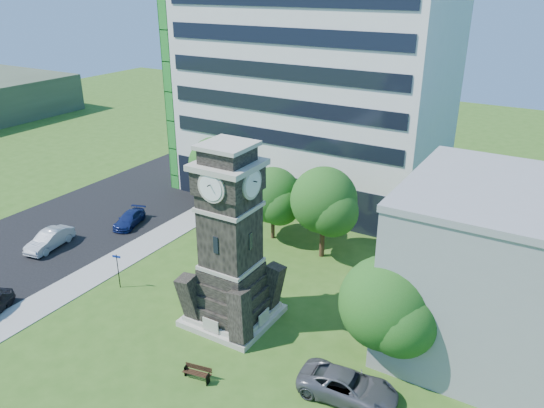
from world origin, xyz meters
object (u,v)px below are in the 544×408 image
Objects in this scene: clock_tower at (231,248)px; car_east_lot at (348,386)px; park_bench at (197,372)px; car_street_mid at (50,240)px; car_street_north at (129,219)px; street_sign at (118,267)px.

car_east_lot is at bearing -16.64° from clock_tower.
car_east_lot reaches higher than park_bench.
clock_tower is 19.64m from car_street_mid.
car_street_north is at bearing 64.24° from car_east_lot.
clock_tower is 2.67× the size of car_street_mid.
clock_tower is 10.95m from car_east_lot.
clock_tower is at bearing 68.51° from car_east_lot.
car_street_mid reaches higher than park_bench.
park_bench is at bearing -74.55° from clock_tower.
street_sign is (-11.00, 4.75, 1.26)m from park_bench.
street_sign is at bearing -66.31° from car_street_north.
street_sign is (-9.38, -1.12, -3.56)m from clock_tower.
clock_tower is 10.10m from street_sign.
clock_tower is at bearing -40.69° from car_street_north.
park_bench is at bearing -52.96° from car_street_north.
car_street_mid is at bearing 158.71° from street_sign.
car_east_lot reaches higher than car_street_north.
car_street_north is at bearing 156.72° from clock_tower.
car_street_mid is at bearing 178.80° from clock_tower.
car_east_lot is (26.14, -9.99, 0.15)m from car_street_north.
car_street_north is (2.53, 6.73, -0.15)m from car_street_mid.
car_street_north reaches higher than park_bench.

